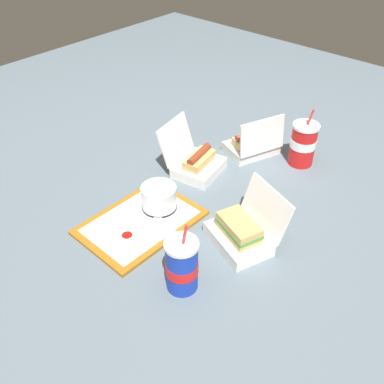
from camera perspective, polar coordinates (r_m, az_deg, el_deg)
ground_plane at (r=1.45m, az=-0.06°, el=-1.31°), size 3.20×3.20×0.00m
food_tray at (r=1.38m, az=-6.85°, el=-4.04°), size 0.37×0.27×0.01m
cake_container at (r=1.39m, az=-4.42°, el=-0.78°), size 0.12×0.12×0.08m
ketchup_cup at (r=1.30m, az=-8.61°, el=-6.05°), size 0.04×0.04×0.02m
napkin_stack at (r=1.33m, az=-5.07°, el=-5.12°), size 0.12×0.12×0.00m
plastic_fork at (r=1.40m, az=-9.31°, el=-3.11°), size 0.11×0.02×0.00m
clamshell_hotdog_right at (r=1.69m, az=8.06°, el=6.32°), size 0.23×0.20×0.17m
clamshell_sandwich_back at (r=1.29m, az=6.62°, el=-5.30°), size 0.24×0.24×0.17m
clamshell_hotdog_front at (r=1.57m, az=0.55°, el=4.02°), size 0.21×0.23×0.18m
soda_cup_front at (r=1.14m, az=-1.37°, el=-9.76°), size 0.09×0.09×0.22m
soda_cup_center at (r=1.65m, az=14.59°, el=6.24°), size 0.10×0.10×0.23m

